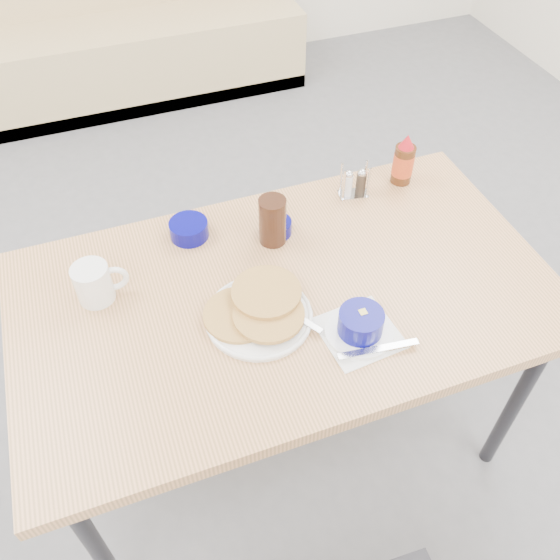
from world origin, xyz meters
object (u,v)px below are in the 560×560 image
object	(u,v)px
dining_table	(286,306)
grits_setting	(361,325)
pancake_plate	(259,311)
coffee_mug	(95,283)
amber_tumbler	(272,221)
syrup_bottle	(404,162)
creamer_bowl	(189,229)
booth_bench	(134,32)
butter_bowl	(275,227)
condiment_caddy	(354,185)

from	to	relation	value
dining_table	grits_setting	world-z (taller)	grits_setting
pancake_plate	coffee_mug	bearing A→B (deg)	150.90
dining_table	amber_tumbler	size ratio (longest dim) A/B	9.82
syrup_bottle	creamer_bowl	bearing A→B (deg)	-178.39
coffee_mug	booth_bench	bearing A→B (deg)	79.14
pancake_plate	butter_bowl	world-z (taller)	pancake_plate
condiment_caddy	grits_setting	bearing A→B (deg)	-103.00
booth_bench	amber_tumbler	xyz separation A→B (m)	(0.03, -2.34, 0.48)
booth_bench	grits_setting	world-z (taller)	booth_bench
booth_bench	creamer_bowl	world-z (taller)	booth_bench
grits_setting	coffee_mug	bearing A→B (deg)	149.64
booth_bench	butter_bowl	size ratio (longest dim) A/B	20.57
pancake_plate	coffee_mug	distance (m)	0.42
condiment_caddy	coffee_mug	bearing A→B (deg)	-158.79
grits_setting	creamer_bowl	world-z (taller)	grits_setting
coffee_mug	amber_tumbler	distance (m)	0.49
pancake_plate	syrup_bottle	world-z (taller)	syrup_bottle
condiment_caddy	butter_bowl	bearing A→B (deg)	-153.97
creamer_bowl	syrup_bottle	world-z (taller)	syrup_bottle
creamer_bowl	butter_bowl	size ratio (longest dim) A/B	1.18
pancake_plate	grits_setting	size ratio (longest dim) A/B	1.26
booth_bench	coffee_mug	xyz separation A→B (m)	(-0.46, -2.39, 0.46)
pancake_plate	butter_bowl	size ratio (longest dim) A/B	2.91
booth_bench	grits_setting	size ratio (longest dim) A/B	8.91
creamer_bowl	amber_tumbler	xyz separation A→B (m)	(0.22, -0.10, 0.05)
grits_setting	creamer_bowl	bearing A→B (deg)	122.08
dining_table	butter_bowl	world-z (taller)	butter_bowl
dining_table	amber_tumbler	bearing A→B (deg)	80.71
coffee_mug	grits_setting	bearing A→B (deg)	-30.36
pancake_plate	amber_tumbler	xyz separation A→B (m)	(0.13, 0.25, 0.05)
amber_tumbler	condiment_caddy	bearing A→B (deg)	19.49
coffee_mug	condiment_caddy	bearing A→B (deg)	10.97
dining_table	pancake_plate	xyz separation A→B (m)	(-0.09, -0.06, 0.08)
grits_setting	amber_tumbler	bearing A→B (deg)	102.72
creamer_bowl	butter_bowl	xyz separation A→B (m)	(0.23, -0.07, -0.00)
amber_tumbler	syrup_bottle	distance (m)	0.48
grits_setting	butter_bowl	bearing A→B (deg)	99.61
grits_setting	syrup_bottle	world-z (taller)	syrup_bottle
amber_tumbler	pancake_plate	bearing A→B (deg)	-116.75
booth_bench	pancake_plate	distance (m)	2.63
condiment_caddy	creamer_bowl	bearing A→B (deg)	-168.79
pancake_plate	butter_bowl	xyz separation A→B (m)	(0.14, 0.28, 0.00)
dining_table	condiment_caddy	xyz separation A→B (m)	(0.33, 0.30, 0.10)
grits_setting	dining_table	bearing A→B (deg)	121.76
grits_setting	syrup_bottle	xyz separation A→B (m)	(0.38, 0.50, 0.04)
booth_bench	creamer_bowl	size ratio (longest dim) A/B	17.47
coffee_mug	amber_tumbler	xyz separation A→B (m)	(0.49, 0.05, 0.02)
pancake_plate	creamer_bowl	xyz separation A→B (m)	(-0.09, 0.35, 0.00)
creamer_bowl	condiment_caddy	size ratio (longest dim) A/B	1.02
pancake_plate	coffee_mug	xyz separation A→B (m)	(-0.36, 0.20, 0.03)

